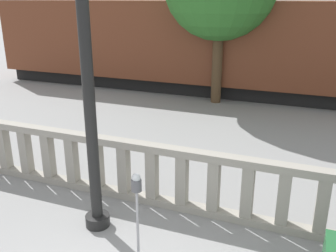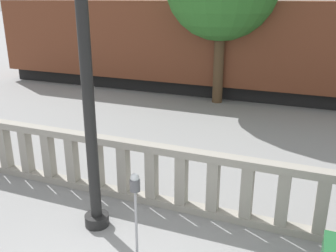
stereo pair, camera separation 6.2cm
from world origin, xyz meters
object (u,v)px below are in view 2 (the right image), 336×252
(train_near, at_px, (263,47))
(lamppost, at_px, (84,33))
(train_far, at_px, (303,23))
(parking_meter, at_px, (135,192))

(train_near, bearing_deg, lamppost, -96.20)
(lamppost, bearing_deg, train_near, 83.80)
(train_far, bearing_deg, train_near, -91.71)
(train_near, bearing_deg, train_far, 88.29)
(lamppost, height_order, parking_meter, lamppost)
(lamppost, height_order, train_near, lamppost)
(lamppost, distance_m, parking_meter, 2.46)
(lamppost, distance_m, train_far, 27.44)
(parking_meter, bearing_deg, lamppost, 154.78)
(lamppost, xyz_separation_m, train_far, (1.64, 27.35, -1.45))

